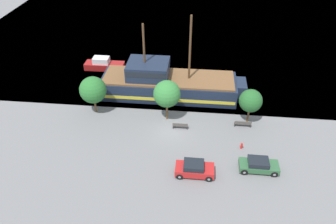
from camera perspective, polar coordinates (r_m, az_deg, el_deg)
ground_plane at (r=39.06m, az=0.49°, el=-3.18°), size 160.00×160.00×0.00m
water_surface at (r=78.31m, az=3.69°, el=17.30°), size 80.00×80.00×0.00m
pirate_ship at (r=44.78m, az=-0.27°, el=5.06°), size 19.50×5.74×11.25m
moored_boat_dockside at (r=52.72m, az=-11.09°, el=8.12°), size 6.11×2.05×1.90m
parked_car_curb_front at (r=33.34m, az=4.62°, el=-9.83°), size 3.89×1.84×1.54m
parked_car_curb_mid at (r=34.93m, az=15.50°, el=-8.91°), size 3.97×1.77×1.40m
fire_hydrant at (r=37.23m, az=12.70°, el=-5.71°), size 0.42×0.25×0.76m
bench_promenade_east at (r=40.34m, az=12.90°, el=-1.99°), size 1.98×0.45×0.85m
bench_promenade_west at (r=39.06m, az=2.14°, el=-2.38°), size 1.80×0.45×0.85m
tree_row_east at (r=41.30m, az=-12.94°, el=3.76°), size 3.33×3.33×4.96m
tree_row_mideast at (r=38.80m, az=-0.19°, el=3.17°), size 3.26×3.26×5.30m
tree_row_midwest at (r=39.91m, az=14.19°, el=1.90°), size 2.76×2.76×4.42m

